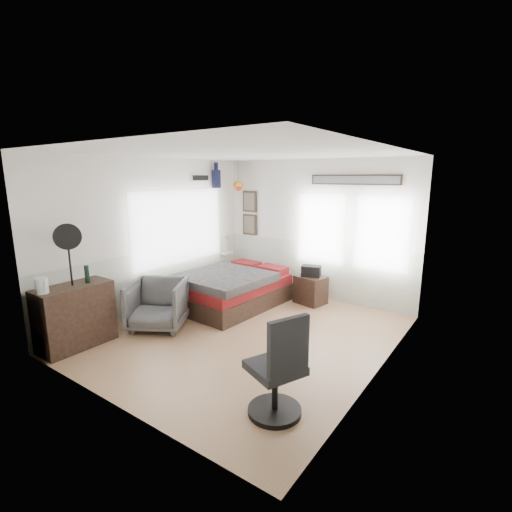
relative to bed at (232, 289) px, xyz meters
The scene contains 12 objects.
ground_plane 1.40m from the bed, 42.04° to the right, with size 4.00×4.50×0.01m, color tan.
room_shell 1.75m from the bed, 37.79° to the right, with size 4.02×4.52×2.71m.
wall_decor 2.07m from the bed, 95.15° to the left, with size 3.55×1.32×1.44m.
bed is the anchor object (origin of this frame).
dresser 2.72m from the bed, 105.62° to the right, with size 0.48×1.00×0.90m, color black.
armchair 1.53m from the bed, 101.45° to the right, with size 0.83×0.86×0.78m, color #4B4B4F.
nightstand 1.49m from the bed, 39.56° to the left, with size 0.53×0.43×0.53m, color black.
task_chair 3.39m from the bed, 43.32° to the right, with size 0.64×0.64×1.11m.
kettle 3.18m from the bed, 102.82° to the right, with size 0.18×0.16×0.21m.
bottle 2.61m from the bed, 105.59° to the right, with size 0.06×0.06×0.25m, color black.
stand_fan 2.98m from the bed, 105.36° to the right, with size 0.22×0.33×0.87m.
black_bag 1.53m from the bed, 39.56° to the left, with size 0.35×0.23×0.21m, color black.
Camera 1 is at (3.19, -4.26, 2.38)m, focal length 26.00 mm.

